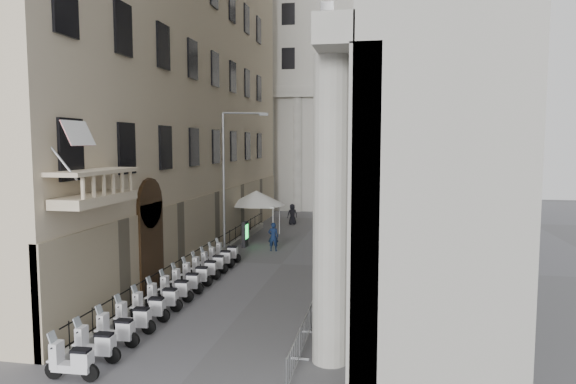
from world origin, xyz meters
name	(u,v)px	position (x,y,z in m)	size (l,w,h in m)	color
far_building	(331,74)	(0.00, 48.00, 15.00)	(22.00, 10.00, 30.00)	beige
iron_fence	(207,266)	(-4.30, 18.00, 0.00)	(0.30, 28.00, 1.40)	black
blue_awning	(357,245)	(4.15, 26.00, 0.00)	(1.60, 3.00, 3.00)	navy
flag	(87,355)	(-4.00, 5.00, 0.00)	(1.00, 1.40, 8.20)	#9E0C11
scooter_0	(73,380)	(-3.35, 3.19, 0.00)	(0.56, 1.40, 1.50)	white
scooter_1	(97,362)	(-3.35, 4.51, 0.00)	(0.56, 1.40, 1.50)	white
scooter_2	(117,347)	(-3.35, 5.83, 0.00)	(0.56, 1.40, 1.50)	white
scooter_3	(134,333)	(-3.35, 7.15, 0.00)	(0.56, 1.40, 1.50)	white
scooter_4	(150,321)	(-3.35, 8.47, 0.00)	(0.56, 1.40, 1.50)	white
scooter_5	(164,311)	(-3.35, 9.79, 0.00)	(0.56, 1.40, 1.50)	white
scooter_6	(176,302)	(-3.35, 11.11, 0.00)	(0.56, 1.40, 1.50)	white
scooter_7	(187,294)	(-3.35, 12.44, 0.00)	(0.56, 1.40, 1.50)	white
scooter_8	(196,286)	(-3.35, 13.76, 0.00)	(0.56, 1.40, 1.50)	white
scooter_9	(205,279)	(-3.35, 15.08, 0.00)	(0.56, 1.40, 1.50)	white
scooter_10	(213,273)	(-3.35, 16.40, 0.00)	(0.56, 1.40, 1.50)	white
scooter_11	(221,268)	(-3.35, 17.72, 0.00)	(0.56, 1.40, 1.50)	white
scooter_12	(227,262)	(-3.35, 19.04, 0.00)	(0.56, 1.40, 1.50)	white
barrier_0	(294,376)	(3.24, 4.68, 0.00)	(0.60, 2.40, 1.10)	#A7AAAF
barrier_1	(305,345)	(3.24, 7.18, 0.00)	(0.60, 2.40, 1.10)	#A7AAAF
barrier_2	(315,322)	(3.24, 9.68, 0.00)	(0.60, 2.40, 1.10)	#A7AAAF
barrier_3	(322,303)	(3.24, 12.18, 0.00)	(0.60, 2.40, 1.10)	#A7AAAF
barrier_4	(328,288)	(3.24, 14.68, 0.00)	(0.60, 2.40, 1.10)	#A7AAAF
barrier_5	(332,275)	(3.24, 17.18, 0.00)	(0.60, 2.40, 1.10)	#A7AAAF
barrier_6	(337,265)	(3.24, 19.68, 0.00)	(0.60, 2.40, 1.10)	#A7AAAF
security_tent	(257,198)	(-3.60, 27.67, 3.01)	(4.43, 4.43, 3.60)	white
street_lamp	(230,169)	(-3.84, 21.35, 5.55)	(2.79, 1.39, 9.21)	#95989D
info_kiosk	(245,234)	(-3.51, 23.79, 0.90)	(0.28, 0.84, 1.78)	black
pedestrian_a	(273,237)	(-1.29, 22.83, 0.97)	(0.70, 0.46, 1.93)	#0C1832
pedestrian_b	(333,233)	(2.50, 24.91, 0.98)	(0.96, 0.74, 1.97)	black
pedestrian_c	(292,214)	(-2.00, 34.19, 0.92)	(0.90, 0.59, 1.84)	black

